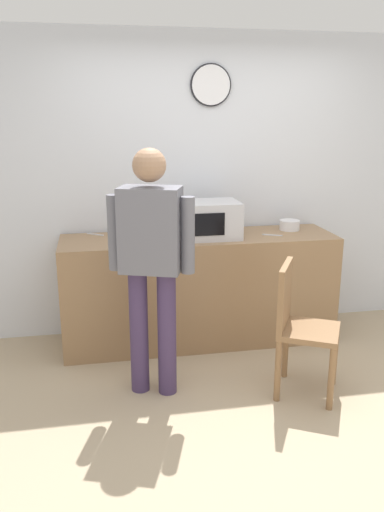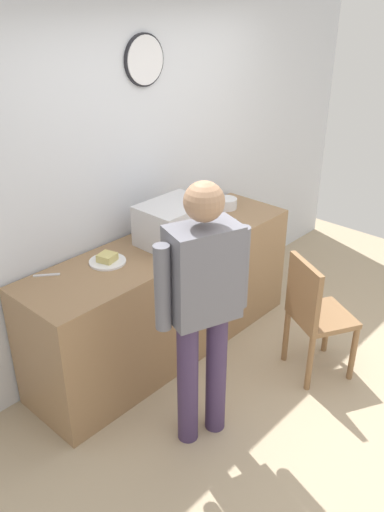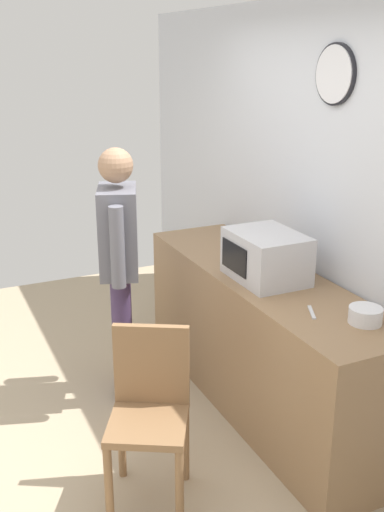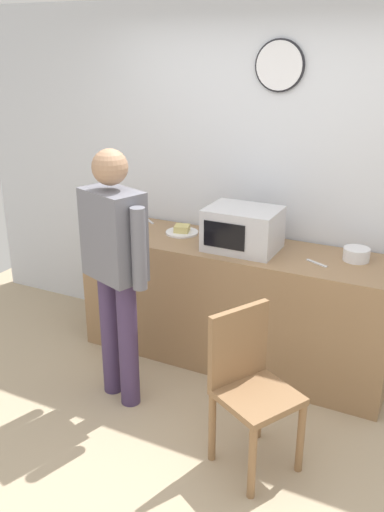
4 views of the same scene
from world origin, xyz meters
TOP-DOWN VIEW (x-y plane):
  - ground_plane at (0.00, 0.00)m, footprint 6.00×6.00m
  - back_wall at (0.00, 1.60)m, footprint 5.40×0.13m
  - kitchen_counter at (-0.13, 1.22)m, footprint 2.30×0.62m
  - microwave at (-0.07, 1.18)m, footprint 0.50×0.39m
  - sandwich_plate at (-0.61, 1.30)m, footprint 0.25×0.25m
  - salad_bowl at (0.70, 1.32)m, footprint 0.18×0.18m
  - fork_utensil at (-0.99, 1.45)m, footprint 0.14×0.12m
  - spoon_utensil at (0.48, 1.14)m, footprint 0.16×0.09m
  - person_standing at (-0.63, 0.42)m, footprint 0.56×0.36m
  - wooden_chair at (0.37, 0.23)m, footprint 0.54×0.54m

SIDE VIEW (x-z plane):
  - ground_plane at x=0.00m, z-range 0.00..0.00m
  - kitchen_counter at x=-0.13m, z-range 0.00..0.93m
  - wooden_chair at x=0.37m, z-range 0.05..0.99m
  - fork_utensil at x=-0.99m, z-range 0.93..0.94m
  - spoon_utensil at x=0.48m, z-range 0.93..0.94m
  - sandwich_plate at x=-0.61m, z-range 0.92..0.98m
  - salad_bowl at x=0.70m, z-range 0.93..1.02m
  - person_standing at x=-0.63m, z-range 0.15..1.87m
  - microwave at x=-0.07m, z-range 0.93..1.23m
  - back_wall at x=0.00m, z-range 0.00..2.60m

